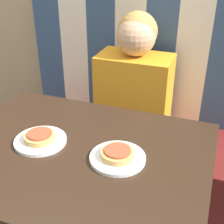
% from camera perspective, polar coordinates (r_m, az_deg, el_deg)
% --- Properties ---
extents(booth_seat, '(1.35, 0.55, 0.46)m').
position_cam_1_polar(booth_seat, '(1.89, 3.55, -9.14)').
color(booth_seat, '#5B1919').
rests_on(booth_seat, ground_plane).
extents(booth_backrest, '(1.35, 0.10, 0.72)m').
position_cam_1_polar(booth_backrest, '(1.79, 6.24, 10.30)').
color(booth_backrest, navy).
rests_on(booth_backrest, booth_seat).
extents(dining_table, '(0.87, 0.67, 0.78)m').
position_cam_1_polar(dining_table, '(1.13, -5.98, -11.95)').
color(dining_table, black).
rests_on(dining_table, ground_plane).
extents(person, '(0.37, 0.23, 0.64)m').
position_cam_1_polar(person, '(1.61, 4.16, 6.19)').
color(person, orange).
rests_on(person, booth_seat).
extents(plate_left, '(0.18, 0.18, 0.01)m').
position_cam_1_polar(plate_left, '(1.12, -12.90, -5.10)').
color(plate_left, white).
rests_on(plate_left, dining_table).
extents(plate_right, '(0.18, 0.18, 0.01)m').
position_cam_1_polar(plate_right, '(1.01, 1.07, -8.34)').
color(plate_right, white).
rests_on(plate_right, dining_table).
extents(pizza_left, '(0.11, 0.11, 0.03)m').
position_cam_1_polar(pizza_left, '(1.11, -13.00, -4.33)').
color(pizza_left, tan).
rests_on(pizza_left, plate_left).
extents(pizza_right, '(0.11, 0.11, 0.03)m').
position_cam_1_polar(pizza_right, '(1.00, 1.08, -7.51)').
color(pizza_right, tan).
rests_on(pizza_right, plate_right).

